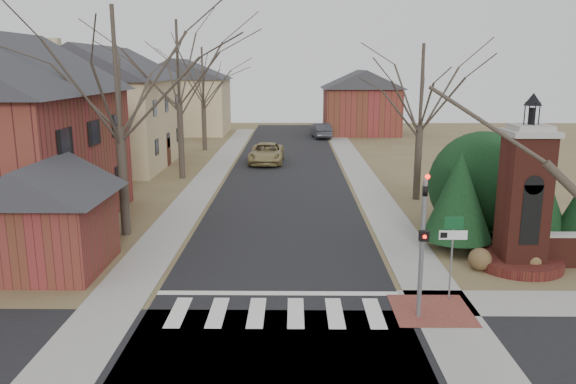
{
  "coord_description": "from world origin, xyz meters",
  "views": [
    {
      "loc": [
        0.53,
        -15.14,
        7.39
      ],
      "look_at": [
        0.31,
        6.0,
        2.64
      ],
      "focal_mm": 35.0,
      "sensor_mm": 36.0,
      "label": 1
    }
  ],
  "objects_px": {
    "pickup_truck": "(266,153)",
    "distant_car": "(321,130)",
    "sign_post": "(452,241)",
    "brick_gate_monument": "(523,211)",
    "traffic_signal_pole": "(423,235)"
  },
  "relations": [
    {
      "from": "sign_post",
      "to": "brick_gate_monument",
      "type": "xyz_separation_m",
      "value": [
        3.41,
        3.01,
        0.22
      ]
    },
    {
      "from": "sign_post",
      "to": "brick_gate_monument",
      "type": "bearing_deg",
      "value": 41.42
    },
    {
      "from": "sign_post",
      "to": "brick_gate_monument",
      "type": "distance_m",
      "value": 4.55
    },
    {
      "from": "pickup_truck",
      "to": "distant_car",
      "type": "xyz_separation_m",
      "value": [
        5.0,
        15.84,
        0.01
      ]
    },
    {
      "from": "pickup_truck",
      "to": "distant_car",
      "type": "height_order",
      "value": "distant_car"
    },
    {
      "from": "distant_car",
      "to": "sign_post",
      "type": "bearing_deg",
      "value": 86.32
    },
    {
      "from": "brick_gate_monument",
      "to": "distant_car",
      "type": "xyz_separation_m",
      "value": [
        -5.6,
        38.9,
        -1.39
      ]
    },
    {
      "from": "sign_post",
      "to": "pickup_truck",
      "type": "xyz_separation_m",
      "value": [
        -7.19,
        26.07,
        -1.18
      ]
    },
    {
      "from": "traffic_signal_pole",
      "to": "distant_car",
      "type": "height_order",
      "value": "traffic_signal_pole"
    },
    {
      "from": "traffic_signal_pole",
      "to": "pickup_truck",
      "type": "xyz_separation_m",
      "value": [
        -5.9,
        27.48,
        -1.82
      ]
    },
    {
      "from": "traffic_signal_pole",
      "to": "brick_gate_monument",
      "type": "bearing_deg",
      "value": 43.24
    },
    {
      "from": "brick_gate_monument",
      "to": "sign_post",
      "type": "bearing_deg",
      "value": -138.58
    },
    {
      "from": "traffic_signal_pole",
      "to": "brick_gate_monument",
      "type": "height_order",
      "value": "brick_gate_monument"
    },
    {
      "from": "brick_gate_monument",
      "to": "pickup_truck",
      "type": "xyz_separation_m",
      "value": [
        -10.6,
        23.06,
        -1.39
      ]
    },
    {
      "from": "brick_gate_monument",
      "to": "pickup_truck",
      "type": "height_order",
      "value": "brick_gate_monument"
    }
  ]
}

